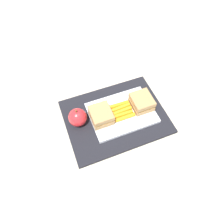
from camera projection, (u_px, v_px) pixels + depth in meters
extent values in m
plane|color=#B7AD99|center=(115.00, 117.00, 0.80)|extent=(2.40, 2.40, 0.00)
cube|color=black|center=(115.00, 117.00, 0.79)|extent=(0.36, 0.28, 0.01)
cube|color=white|center=(122.00, 113.00, 0.79)|extent=(0.23, 0.17, 0.01)
cube|color=#9E7A4C|center=(141.00, 104.00, 0.79)|extent=(0.07, 0.08, 0.02)
cube|color=#F4CC4C|center=(142.00, 102.00, 0.78)|extent=(0.07, 0.07, 0.01)
cube|color=#9E7A4C|center=(142.00, 100.00, 0.77)|extent=(0.07, 0.08, 0.02)
cube|color=#9E7A4C|center=(101.00, 117.00, 0.76)|extent=(0.07, 0.08, 0.02)
cube|color=#F4CC4C|center=(101.00, 115.00, 0.75)|extent=(0.07, 0.07, 0.01)
cube|color=#9E7A4C|center=(101.00, 113.00, 0.74)|extent=(0.07, 0.08, 0.02)
cylinder|color=orange|center=(119.00, 105.00, 0.80)|extent=(0.08, 0.01, 0.02)
cylinder|color=orange|center=(120.00, 108.00, 0.79)|extent=(0.08, 0.01, 0.02)
cylinder|color=orange|center=(122.00, 111.00, 0.78)|extent=(0.08, 0.01, 0.02)
cylinder|color=orange|center=(123.00, 114.00, 0.77)|extent=(0.08, 0.01, 0.02)
cylinder|color=orange|center=(125.00, 117.00, 0.76)|extent=(0.08, 0.01, 0.01)
sphere|color=red|center=(78.00, 117.00, 0.75)|extent=(0.06, 0.06, 0.06)
cylinder|color=brown|center=(76.00, 111.00, 0.72)|extent=(0.01, 0.00, 0.01)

